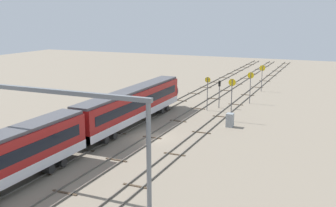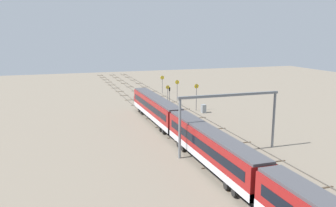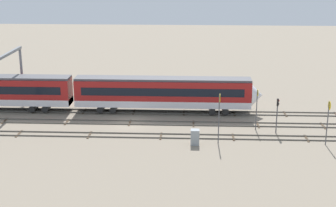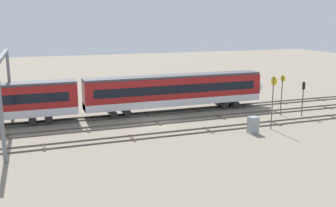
# 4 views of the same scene
# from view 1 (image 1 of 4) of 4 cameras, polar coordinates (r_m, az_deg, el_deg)

# --- Properties ---
(ground_plane) EXTENTS (189.92, 189.92, 0.00)m
(ground_plane) POSITION_cam_1_polar(r_m,az_deg,el_deg) (47.97, -2.31, -4.93)
(ground_plane) COLOR gray
(track_near_foreground) EXTENTS (173.92, 2.40, 0.16)m
(track_near_foreground) POSITION_cam_1_polar(r_m,az_deg,el_deg) (46.16, 3.04, -5.55)
(track_near_foreground) COLOR #59544C
(track_near_foreground) RESTS_ON ground
(track_second_near) EXTENTS (173.92, 2.40, 0.16)m
(track_second_near) POSITION_cam_1_polar(r_m,az_deg,el_deg) (47.95, -2.31, -4.84)
(track_second_near) COLOR #59544C
(track_second_near) RESTS_ON ground
(track_with_train) EXTENTS (173.92, 2.40, 0.16)m
(track_with_train) POSITION_cam_1_polar(r_m,az_deg,el_deg) (50.13, -7.22, -4.16)
(track_with_train) COLOR #59544C
(track_with_train) RESTS_ON ground
(overhead_gantry) EXTENTS (0.40, 15.54, 8.65)m
(overhead_gantry) POSITION_cam_1_polar(r_m,az_deg,el_deg) (32.82, -14.58, -2.12)
(overhead_gantry) COLOR slate
(overhead_gantry) RESTS_ON ground
(speed_sign_near_foreground) EXTENTS (0.14, 1.10, 5.05)m
(speed_sign_near_foreground) POSITION_cam_1_polar(r_m,az_deg,el_deg) (78.35, 13.32, 4.17)
(speed_sign_near_foreground) COLOR #4C4C51
(speed_sign_near_foreground) RESTS_ON ground
(speed_sign_mid_trackside) EXTENTS (0.14, 1.04, 5.26)m
(speed_sign_mid_trackside) POSITION_cam_1_polar(r_m,az_deg,el_deg) (66.88, 11.72, 2.93)
(speed_sign_mid_trackside) COLOR #4C4C51
(speed_sign_mid_trackside) RESTS_ON ground
(speed_sign_far_trackside) EXTENTS (0.14, 0.86, 5.20)m
(speed_sign_far_trackside) POSITION_cam_1_polar(r_m,az_deg,el_deg) (61.09, 5.67, 2.05)
(speed_sign_far_trackside) COLOR #4C4C51
(speed_sign_far_trackside) RESTS_ON ground
(speed_sign_distant_end) EXTENTS (0.14, 1.00, 5.97)m
(speed_sign_distant_end) POSITION_cam_1_polar(r_m,az_deg,el_deg) (54.96, 9.11, 1.38)
(speed_sign_distant_end) COLOR #4C4C51
(speed_sign_distant_end) RESTS_ON ground
(signal_light_trackside_approach) EXTENTS (0.31, 0.32, 4.38)m
(signal_light_trackside_approach) POSITION_cam_1_polar(r_m,az_deg,el_deg) (63.02, 7.37, 1.92)
(signal_light_trackside_approach) COLOR #4C4C51
(signal_light_trackside_approach) RESTS_ON ground
(relay_cabinet) EXTENTS (1.02, 0.88, 1.82)m
(relay_cabinet) POSITION_cam_1_polar(r_m,az_deg,el_deg) (52.92, 8.86, -2.37)
(relay_cabinet) COLOR gray
(relay_cabinet) RESTS_ON ground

